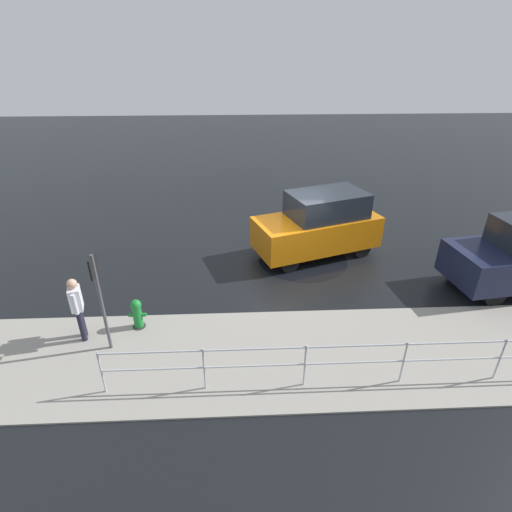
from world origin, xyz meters
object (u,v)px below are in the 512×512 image
moving_hatchback (319,225)px  pedestrian (77,305)px  sign_post (99,290)px  fire_hydrant (137,314)px

moving_hatchback → pedestrian: 7.39m
moving_hatchback → sign_post: bearing=38.8°
moving_hatchback → pedestrian: size_ratio=2.62×
moving_hatchback → sign_post: 7.06m
moving_hatchback → sign_post: (5.49, 4.41, 0.55)m
pedestrian → sign_post: bearing=151.7°
moving_hatchback → pedestrian: (6.19, 4.03, -0.07)m
moving_hatchback → fire_hydrant: 6.25m
fire_hydrant → sign_post: 1.47m
fire_hydrant → sign_post: bearing=56.9°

